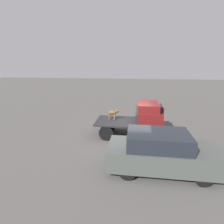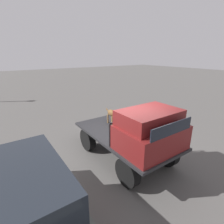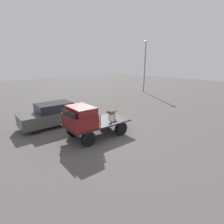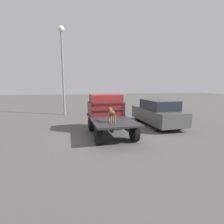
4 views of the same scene
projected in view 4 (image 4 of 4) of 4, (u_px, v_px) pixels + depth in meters
name	position (u px, v px, depth m)	size (l,w,h in m)	color
ground_plane	(110.00, 135.00, 8.85)	(80.00, 80.00, 0.00)	#514F4C
flatbed_truck	(110.00, 123.00, 8.75)	(3.79, 1.97, 0.89)	black
truck_cab	(105.00, 105.00, 9.72)	(1.34, 1.85, 1.12)	maroon
truck_headboard	(108.00, 107.00, 9.05)	(0.04, 1.85, 0.74)	#232326
dog	(112.00, 113.00, 7.72)	(0.85, 0.24, 0.67)	brown
parked_sedan	(158.00, 113.00, 10.93)	(4.25, 1.74, 1.62)	black
light_pole_near	(62.00, 56.00, 14.24)	(0.50, 0.50, 7.21)	gray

